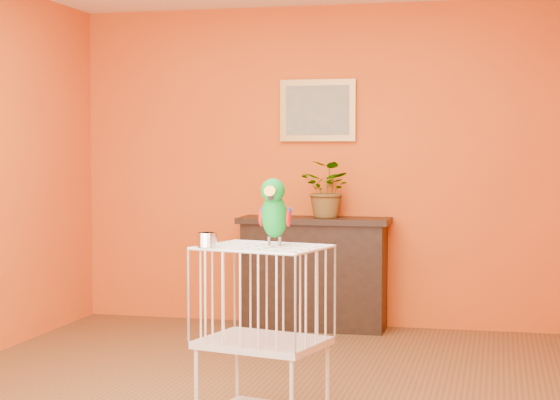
# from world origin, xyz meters

# --- Properties ---
(ground) EXTENTS (4.50, 4.50, 0.00)m
(ground) POSITION_xyz_m (0.00, 0.00, 0.00)
(ground) COLOR brown
(ground) RESTS_ON ground
(room_shell) EXTENTS (4.50, 4.50, 4.50)m
(room_shell) POSITION_xyz_m (0.00, 0.00, 1.58)
(room_shell) COLOR #D85714
(room_shell) RESTS_ON ground
(console_cabinet) EXTENTS (1.20, 0.43, 0.89)m
(console_cabinet) POSITION_xyz_m (0.01, 2.04, 0.45)
(console_cabinet) COLOR black
(console_cabinet) RESTS_ON ground
(potted_plant) EXTENTS (0.55, 0.58, 0.35)m
(potted_plant) POSITION_xyz_m (0.12, 1.99, 1.07)
(potted_plant) COLOR #26722D
(potted_plant) RESTS_ON console_cabinet
(framed_picture) EXTENTS (0.62, 0.04, 0.50)m
(framed_picture) POSITION_xyz_m (0.00, 2.22, 1.75)
(framed_picture) COLOR #AE7F3E
(framed_picture) RESTS_ON room_shell
(birdcage) EXTENTS (0.70, 0.60, 0.93)m
(birdcage) POSITION_xyz_m (0.27, -0.64, 0.48)
(birdcage) COLOR beige
(birdcage) RESTS_ON ground
(feed_cup) EXTENTS (0.10, 0.10, 0.07)m
(feed_cup) POSITION_xyz_m (0.01, -0.77, 0.97)
(feed_cup) COLOR silver
(feed_cup) RESTS_ON birdcage
(parrot) EXTENTS (0.17, 0.31, 0.35)m
(parrot) POSITION_xyz_m (0.32, -0.60, 1.11)
(parrot) COLOR #59544C
(parrot) RESTS_ON birdcage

